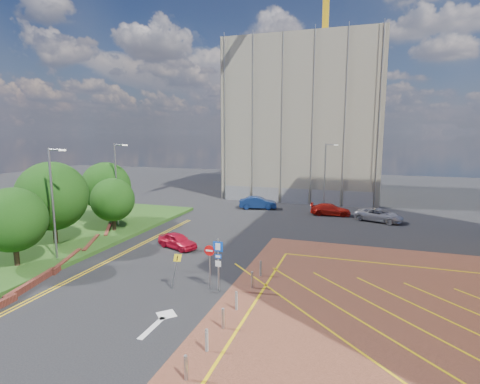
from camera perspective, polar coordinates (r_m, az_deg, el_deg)
The scene contains 20 objects.
ground at distance 22.47m, azimuth -5.48°, elevation -15.57°, with size 140.00×140.00×0.00m, color black.
grass_bed at distance 37.21m, azimuth -27.91°, elevation -6.33°, with size 14.00×32.00×0.30m, color #254A18.
retaining_wall at distance 30.24m, azimuth -25.12°, elevation -9.43°, with size 6.06×20.33×0.40m.
tree_a at distance 29.66m, azimuth -31.30°, elevation -3.64°, with size 4.40×4.40×5.41m.
tree_b at distance 33.94m, azimuth -26.69°, elevation -0.57°, with size 5.60×5.60×6.74m.
tree_c at distance 36.53m, azimuth -18.83°, elevation -1.12°, with size 4.00×4.00×4.90m.
tree_d at distance 40.59m, azimuth -19.74°, elevation 0.77°, with size 5.00×5.00×6.08m.
lamp_left_near at distance 29.63m, azimuth -26.57°, elevation -1.01°, with size 1.53×0.16×8.00m.
lamp_left_far at distance 38.45m, azimuth -18.26°, elevation 1.61°, with size 1.53×0.16×8.00m.
lamp_back at distance 47.13m, azimuth 12.90°, elevation 2.77°, with size 1.53×0.16×8.00m.
sign_cluster at distance 22.47m, azimuth -3.84°, elevation -10.17°, with size 1.17×0.12×3.20m.
warning_sign at distance 23.06m, azimuth -9.76°, elevation -11.16°, with size 0.70×0.41×2.25m.
bollard_row at distance 20.10m, azimuth -1.19°, elevation -17.16°, with size 0.14×11.14×0.90m.
construction_building at distance 59.28m, azimuth 10.24°, elevation 10.53°, with size 21.20×19.20×22.00m, color gray.
tower_crane at distance 60.73m, azimuth 12.65°, elevation 24.63°, with size 1.60×35.00×35.40m.
construction_fence at distance 49.92m, azimuth 9.46°, elevation -0.68°, with size 21.60×0.06×2.00m, color gray.
car_red_left at distance 31.16m, azimuth -9.52°, elevation -7.33°, with size 1.47×3.64×1.24m, color red.
car_blue_back at distance 46.26m, azimuth 2.75°, elevation -1.65°, with size 1.59×4.56×1.50m, color navy.
car_red_back at distance 43.89m, azimuth 13.61°, elevation -2.62°, with size 1.83×4.50×1.31m, color red.
car_silver_back at distance 42.39m, azimuth 20.38°, elevation -3.30°, with size 2.26×4.91×1.36m, color #B4B3BB.
Camera 1 is at (8.28, -18.68, 9.36)m, focal length 28.00 mm.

